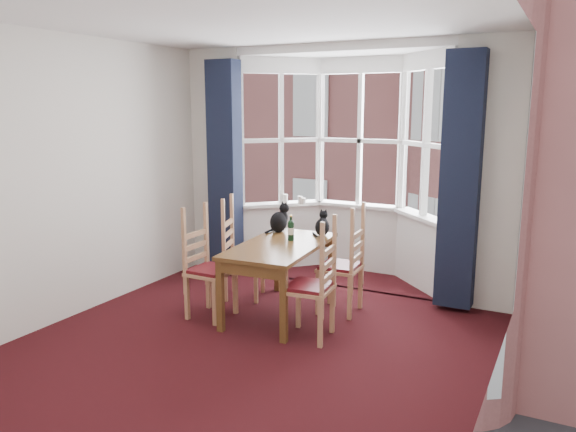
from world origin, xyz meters
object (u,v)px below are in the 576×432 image
Objects in this scene: candle_tall at (285,199)px; candle_short at (300,200)px; chair_left_far at (236,256)px; cat_right at (322,225)px; dining_table at (280,253)px; chair_right_far at (348,269)px; candle_extra at (304,201)px; cat_left at (279,220)px; chair_left_near at (203,270)px; wine_bottle at (291,229)px; chair_right_near at (319,289)px.

candle_short is at bearing 8.53° from candle_tall.
cat_right is (0.90, 0.32, 0.37)m from chair_left_far.
chair_right_far is (0.61, 0.34, -0.17)m from dining_table.
candle_extra is at bearing 125.56° from cat_right.
cat_left is 1.05m from candle_extra.
chair_left_far is 1.38m from candle_extra.
chair_left_near is 1.00× the size of chair_left_far.
cat_right is 1.31m from candle_tall.
wine_bottle is at bearing -60.22° from candle_tall.
wine_bottle is (0.02, 0.19, 0.21)m from dining_table.
cat_right is (0.22, 0.56, 0.20)m from dining_table.
candle_extra is at bearing 110.43° from wine_bottle.
wine_bottle is 1.48m from candle_tall.
chair_left_near is at bearing 179.47° from chair_right_near.
wine_bottle is (-0.59, 0.60, 0.38)m from chair_right_near.
cat_right is 3.62× the size of candle_extra.
chair_right_far is (1.29, 0.10, 0.00)m from chair_left_far.
candle_short reaches higher than chair_right_near.
dining_table is at bearing -61.10° from cat_left.
dining_table is 0.63m from cat_right.
candle_extra is at bearing 11.88° from candle_tall.
chair_left_far is 2.68× the size of cat_left.
candle_tall is at bearing 91.22° from chair_left_near.
cat_left is (-0.27, 0.49, 0.22)m from dining_table.
dining_table is 14.18× the size of candle_short.
candle_extra is (-0.69, 0.97, 0.07)m from cat_right.
chair_right_near is (1.29, -0.64, 0.00)m from chair_left_far.
cat_right reaches higher than wine_bottle.
candle_short is 1.31× the size of candle_extra.
chair_left_far and chair_right_near have the same top height.
chair_right_far is 1.67m from candle_extra.
candle_short is (0.16, 1.90, 0.45)m from chair_left_near.
wine_bottle is at bearing 82.71° from dining_table.
chair_left_far is 1.00× the size of chair_right_near.
wine_bottle is at bearing -45.40° from cat_left.
chair_left_far is at bearing -97.63° from candle_short.
cat_left reaches higher than candle_tall.
chair_left_near is 1.48m from chair_right_far.
chair_left_far is (-0.68, 0.24, -0.17)m from dining_table.
candle_short is (-1.12, 1.17, 0.45)m from chair_right_far.
candle_extra is at bearing 84.12° from chair_left_near.
wine_bottle is (-0.59, -0.15, 0.38)m from chair_right_far.
wine_bottle is at bearing -166.12° from chair_right_far.
cat_right reaches higher than chair_left_near.
chair_left_near is 1.96m from candle_short.
cat_right is at bearing -52.41° from candle_short.
candle_short is at bearing -152.08° from candle_extra.
candle_tall is (-0.93, 0.92, 0.09)m from cat_right.
candle_short is at bearing 120.40° from chair_right_near.
cat_right is at bearing -54.44° from candle_extra.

